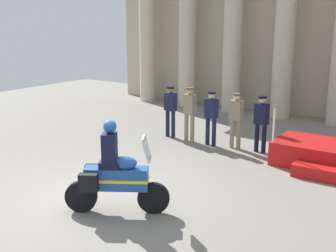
% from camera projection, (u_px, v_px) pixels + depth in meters
% --- Properties ---
extents(ground_plane, '(28.00, 28.00, 0.00)m').
position_uv_depth(ground_plane, '(90.00, 198.00, 9.14)').
color(ground_plane, gray).
extents(colonnade_backdrop, '(14.78, 1.62, 7.81)m').
position_uv_depth(colonnade_backdrop, '(264.00, 13.00, 16.89)').
color(colonnade_backdrop, '#B6AB91').
rests_on(colonnade_backdrop, ground_plane).
extents(officer_in_row_0, '(0.41, 0.27, 1.68)m').
position_uv_depth(officer_in_row_0, '(170.00, 107.00, 13.71)').
color(officer_in_row_0, '#141938').
rests_on(officer_in_row_0, ground_plane).
extents(officer_in_row_1, '(0.41, 0.27, 1.72)m').
position_uv_depth(officer_in_row_1, '(190.00, 110.00, 13.22)').
color(officer_in_row_1, '#847A5B').
rests_on(officer_in_row_1, ground_plane).
extents(officer_in_row_2, '(0.41, 0.27, 1.67)m').
position_uv_depth(officer_in_row_2, '(211.00, 114.00, 12.77)').
color(officer_in_row_2, '#141938').
rests_on(officer_in_row_2, ground_plane).
extents(officer_in_row_3, '(0.41, 0.27, 1.67)m').
position_uv_depth(officer_in_row_3, '(236.00, 116.00, 12.47)').
color(officer_in_row_3, '#847A5B').
rests_on(officer_in_row_3, ground_plane).
extents(officer_in_row_4, '(0.41, 0.27, 1.66)m').
position_uv_depth(officer_in_row_4, '(261.00, 120.00, 12.09)').
color(officer_in_row_4, black).
rests_on(officer_in_row_4, ground_plane).
extents(motorcycle_with_rider, '(1.86, 1.23, 1.90)m').
position_uv_depth(motorcycle_with_rider, '(113.00, 175.00, 8.26)').
color(motorcycle_with_rider, black).
rests_on(motorcycle_with_rider, ground_plane).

